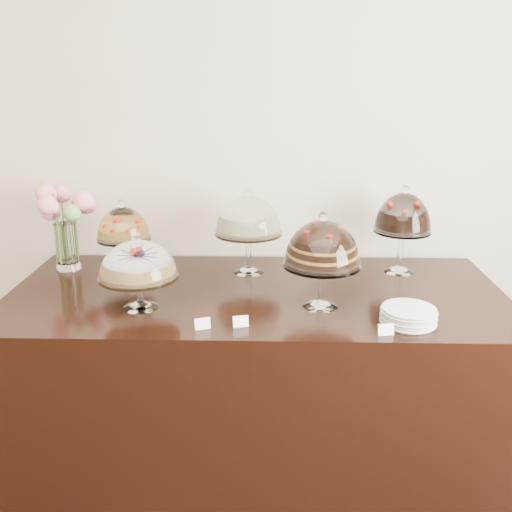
{
  "coord_description": "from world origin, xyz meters",
  "views": [
    {
      "loc": [
        0.33,
        0.08,
        1.83
      ],
      "look_at": [
        0.27,
        2.4,
        1.08
      ],
      "focal_mm": 40.0,
      "sensor_mm": 36.0,
      "label": 1
    }
  ],
  "objects_px": {
    "cake_stand_cheesecake": "(248,219)",
    "flower_vase": "(65,216)",
    "display_counter": "(256,380)",
    "plate_stack": "(408,316)",
    "cake_stand_choco_layer": "(322,247)",
    "cake_stand_fruit_tart": "(123,227)",
    "cake_stand_sugar_sponge": "(138,263)",
    "cake_stand_dark_choco": "(403,216)"
  },
  "relations": [
    {
      "from": "cake_stand_cheesecake",
      "to": "cake_stand_dark_choco",
      "type": "height_order",
      "value": "cake_stand_dark_choco"
    },
    {
      "from": "cake_stand_dark_choco",
      "to": "cake_stand_fruit_tart",
      "type": "relative_size",
      "value": 1.18
    },
    {
      "from": "display_counter",
      "to": "cake_stand_cheesecake",
      "type": "bearing_deg",
      "value": 99.99
    },
    {
      "from": "display_counter",
      "to": "cake_stand_sugar_sponge",
      "type": "bearing_deg",
      "value": -157.37
    },
    {
      "from": "cake_stand_sugar_sponge",
      "to": "cake_stand_dark_choco",
      "type": "height_order",
      "value": "cake_stand_dark_choco"
    },
    {
      "from": "flower_vase",
      "to": "plate_stack",
      "type": "height_order",
      "value": "flower_vase"
    },
    {
      "from": "cake_stand_sugar_sponge",
      "to": "cake_stand_cheesecake",
      "type": "height_order",
      "value": "cake_stand_cheesecake"
    },
    {
      "from": "cake_stand_choco_layer",
      "to": "flower_vase",
      "type": "relative_size",
      "value": 0.96
    },
    {
      "from": "cake_stand_dark_choco",
      "to": "flower_vase",
      "type": "relative_size",
      "value": 1.01
    },
    {
      "from": "cake_stand_cheesecake",
      "to": "cake_stand_choco_layer",
      "type": "bearing_deg",
      "value": -52.83
    },
    {
      "from": "cake_stand_choco_layer",
      "to": "cake_stand_fruit_tart",
      "type": "bearing_deg",
      "value": 156.58
    },
    {
      "from": "display_counter",
      "to": "cake_stand_sugar_sponge",
      "type": "distance_m",
      "value": 0.82
    },
    {
      "from": "cake_stand_sugar_sponge",
      "to": "cake_stand_cheesecake",
      "type": "distance_m",
      "value": 0.63
    },
    {
      "from": "cake_stand_dark_choco",
      "to": "cake_stand_choco_layer",
      "type": "bearing_deg",
      "value": -133.26
    },
    {
      "from": "display_counter",
      "to": "cake_stand_choco_layer",
      "type": "bearing_deg",
      "value": -31.3
    },
    {
      "from": "plate_stack",
      "to": "cake_stand_cheesecake",
      "type": "bearing_deg",
      "value": 138.06
    },
    {
      "from": "display_counter",
      "to": "plate_stack",
      "type": "relative_size",
      "value": 10.37
    },
    {
      "from": "cake_stand_choco_layer",
      "to": "cake_stand_cheesecake",
      "type": "bearing_deg",
      "value": 127.17
    },
    {
      "from": "plate_stack",
      "to": "cake_stand_fruit_tart",
      "type": "bearing_deg",
      "value": 155.82
    },
    {
      "from": "cake_stand_sugar_sponge",
      "to": "cake_stand_cheesecake",
      "type": "relative_size",
      "value": 0.78
    },
    {
      "from": "cake_stand_sugar_sponge",
      "to": "plate_stack",
      "type": "height_order",
      "value": "cake_stand_sugar_sponge"
    },
    {
      "from": "display_counter",
      "to": "cake_stand_cheesecake",
      "type": "relative_size",
      "value": 5.33
    },
    {
      "from": "plate_stack",
      "to": "flower_vase",
      "type": "bearing_deg",
      "value": 157.86
    },
    {
      "from": "display_counter",
      "to": "cake_stand_dark_choco",
      "type": "bearing_deg",
      "value": 22.11
    },
    {
      "from": "cake_stand_dark_choco",
      "to": "cake_stand_sugar_sponge",
      "type": "bearing_deg",
      "value": -157.68
    },
    {
      "from": "display_counter",
      "to": "cake_stand_cheesecake",
      "type": "height_order",
      "value": "cake_stand_cheesecake"
    },
    {
      "from": "cake_stand_cheesecake",
      "to": "flower_vase",
      "type": "bearing_deg",
      "value": 176.98
    },
    {
      "from": "plate_stack",
      "to": "cake_stand_sugar_sponge",
      "type": "bearing_deg",
      "value": 173.18
    },
    {
      "from": "cake_stand_dark_choco",
      "to": "cake_stand_fruit_tart",
      "type": "distance_m",
      "value": 1.33
    },
    {
      "from": "display_counter",
      "to": "cake_stand_fruit_tart",
      "type": "distance_m",
      "value": 0.96
    },
    {
      "from": "cake_stand_cheesecake",
      "to": "cake_stand_sugar_sponge",
      "type": "bearing_deg",
      "value": -133.78
    },
    {
      "from": "cake_stand_choco_layer",
      "to": "flower_vase",
      "type": "xyz_separation_m",
      "value": [
        -1.21,
        0.46,
        0.0
      ]
    },
    {
      "from": "flower_vase",
      "to": "cake_stand_cheesecake",
      "type": "bearing_deg",
      "value": -3.02
    },
    {
      "from": "display_counter",
      "to": "flower_vase",
      "type": "relative_size",
      "value": 5.24
    },
    {
      "from": "cake_stand_cheesecake",
      "to": "cake_stand_fruit_tart",
      "type": "relative_size",
      "value": 1.14
    },
    {
      "from": "display_counter",
      "to": "cake_stand_choco_layer",
      "type": "xyz_separation_m",
      "value": [
        0.27,
        -0.17,
        0.71
      ]
    },
    {
      "from": "display_counter",
      "to": "cake_stand_choco_layer",
      "type": "distance_m",
      "value": 0.78
    },
    {
      "from": "display_counter",
      "to": "plate_stack",
      "type": "distance_m",
      "value": 0.84
    },
    {
      "from": "display_counter",
      "to": "cake_stand_sugar_sponge",
      "type": "height_order",
      "value": "cake_stand_sugar_sponge"
    },
    {
      "from": "cake_stand_dark_choco",
      "to": "flower_vase",
      "type": "distance_m",
      "value": 1.63
    },
    {
      "from": "display_counter",
      "to": "flower_vase",
      "type": "distance_m",
      "value": 1.22
    },
    {
      "from": "cake_stand_dark_choco",
      "to": "plate_stack",
      "type": "xyz_separation_m",
      "value": [
        -0.09,
        -0.61,
        -0.25
      ]
    }
  ]
}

